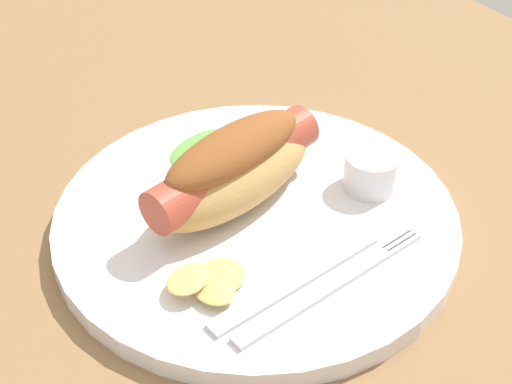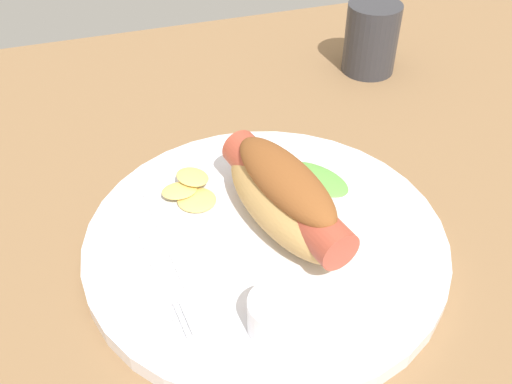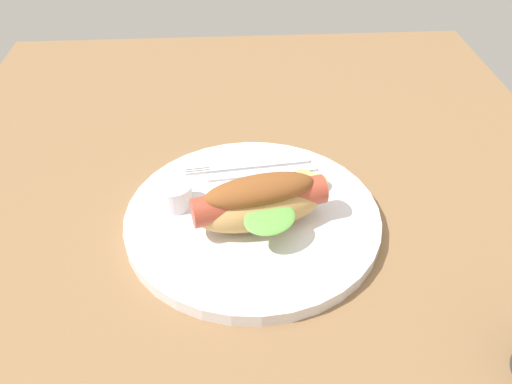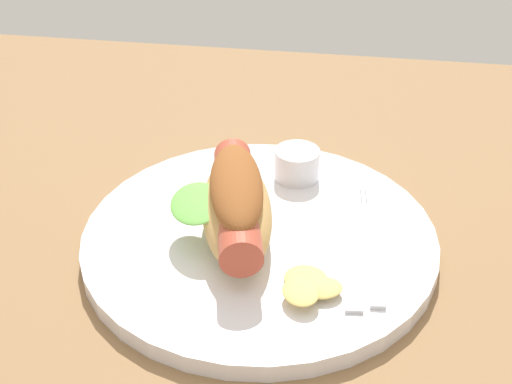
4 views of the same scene
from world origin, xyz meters
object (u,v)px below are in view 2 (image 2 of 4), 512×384
Objects in this scene: plate at (266,241)px; drinking_cup at (371,38)px; knife at (171,239)px; hot_dog at (286,198)px; fork at (155,255)px; chips_pile at (190,190)px; sauce_ramekin at (278,315)px.

plate is 34.10cm from drinking_cup.
knife is at bearing -12.66° from plate.
hot_dog is at bearing -166.70° from plate.
chips_pile reaches higher than fork.
hot_dog is 32.38cm from drinking_cup.
sauce_ramekin reaches higher than plate.
sauce_ramekin is 0.30× the size of knife.
sauce_ramekin reaches higher than fork.
hot_dog is at bearing 84.76° from fork.
knife reaches higher than plate.
sauce_ramekin is 16.42cm from chips_pile.
fork is 40.55cm from drinking_cup.
drinking_cup is (-20.18, -25.31, -0.61)cm from hot_dog.
hot_dog is 1.86× the size of drinking_cup.
drinking_cup is at bearing 122.95° from fork.
knife is (5.51, -11.00, -1.32)cm from sauce_ramekin.
plate is 9.80cm from sauce_ramekin.
chips_pile reaches higher than knife.
hot_dog is at bearing 76.36° from knife.
plate is 9.43cm from fork.
hot_dog is at bearing 51.43° from drinking_cup.
plate is at bearing -103.40° from sauce_ramekin.
drinking_cup is (-29.79, -24.03, 2.50)cm from knife.
fork is at bearing 55.83° from chips_pile.
sauce_ramekin is (2.21, 9.26, 2.30)cm from plate.
fork is at bearing -54.98° from knife.
fork is 2.20cm from knife.
chips_pile is at bearing -80.63° from sauce_ramekin.
fork is 1.94× the size of drinking_cup.
plate is 8.57cm from chips_pile.
drinking_cup reaches higher than chips_pile.
drinking_cup is (-31.45, -25.47, 2.48)cm from fork.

